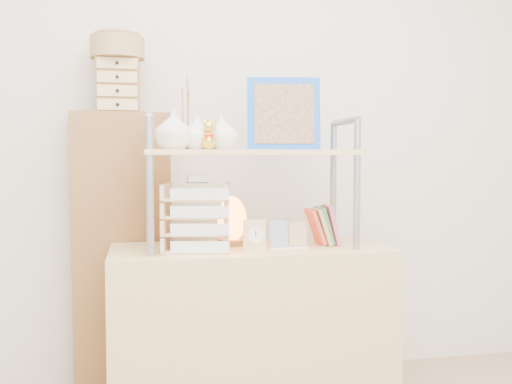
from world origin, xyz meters
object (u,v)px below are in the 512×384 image
(salt_lamp, at_px, (232,220))
(desk, at_px, (250,332))
(letter_tray, at_px, (197,221))
(cabinet, at_px, (120,254))

(salt_lamp, bearing_deg, desk, -47.16)
(letter_tray, relative_size, salt_lamp, 1.45)
(desk, relative_size, cabinet, 0.89)
(cabinet, bearing_deg, letter_tray, -58.18)
(desk, height_order, salt_lamp, salt_lamp)
(cabinet, distance_m, salt_lamp, 0.61)
(letter_tray, bearing_deg, desk, 10.26)
(desk, distance_m, cabinet, 0.74)
(desk, xyz_separation_m, cabinet, (-0.56, 0.37, 0.30))
(letter_tray, height_order, salt_lamp, letter_tray)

